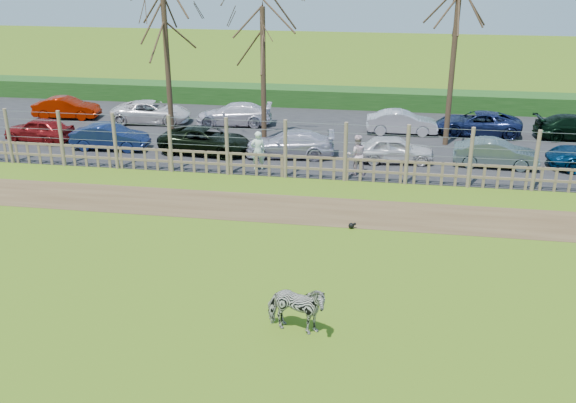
# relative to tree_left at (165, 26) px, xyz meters

# --- Properties ---
(ground) EXTENTS (120.00, 120.00, 0.00)m
(ground) POSITION_rel_tree_left_xyz_m (6.50, -12.50, -5.62)
(ground) COLOR olive
(ground) RESTS_ON ground
(dirt_strip) EXTENTS (34.00, 2.80, 0.01)m
(dirt_strip) POSITION_rel_tree_left_xyz_m (6.50, -8.00, -5.61)
(dirt_strip) COLOR brown
(dirt_strip) RESTS_ON ground
(asphalt) EXTENTS (44.00, 13.00, 0.04)m
(asphalt) POSITION_rel_tree_left_xyz_m (6.50, 2.00, -5.60)
(asphalt) COLOR #232326
(asphalt) RESTS_ON ground
(hedge) EXTENTS (46.00, 2.00, 1.10)m
(hedge) POSITION_rel_tree_left_xyz_m (6.50, 9.00, -5.07)
(hedge) COLOR #1E4716
(hedge) RESTS_ON ground
(fence) EXTENTS (30.16, 0.16, 2.50)m
(fence) POSITION_rel_tree_left_xyz_m (6.50, -4.50, -4.81)
(fence) COLOR brown
(fence) RESTS_ON ground
(tree_left) EXTENTS (4.80, 4.80, 7.88)m
(tree_left) POSITION_rel_tree_left_xyz_m (0.00, 0.00, 0.00)
(tree_left) COLOR #3D2B1E
(tree_left) RESTS_ON ground
(tree_mid) EXTENTS (4.80, 4.80, 6.83)m
(tree_mid) POSITION_rel_tree_left_xyz_m (4.50, 1.00, -0.75)
(tree_mid) COLOR #3D2B1E
(tree_mid) RESTS_ON ground
(tree_right) EXTENTS (4.80, 4.80, 7.35)m
(tree_right) POSITION_rel_tree_left_xyz_m (13.50, 1.50, -0.37)
(tree_right) COLOR #3D2B1E
(tree_right) RESTS_ON ground
(zebra) EXTENTS (1.71, 0.99, 1.36)m
(zebra) POSITION_rel_tree_left_xyz_m (8.68, -16.09, -4.94)
(zebra) COLOR gray
(zebra) RESTS_ON ground
(visitor_a) EXTENTS (0.73, 0.59, 1.72)m
(visitor_a) POSITION_rel_tree_left_xyz_m (5.18, -3.78, -4.71)
(visitor_a) COLOR silver
(visitor_a) RESTS_ON asphalt
(visitor_b) EXTENTS (0.97, 0.83, 1.72)m
(visitor_b) POSITION_rel_tree_left_xyz_m (9.43, -3.72, -4.71)
(visitor_b) COLOR beige
(visitor_b) RESTS_ON asphalt
(crow) EXTENTS (0.27, 0.20, 0.22)m
(crow) POSITION_rel_tree_left_xyz_m (9.63, -9.39, -5.51)
(crow) COLOR black
(crow) RESTS_ON ground
(car_0) EXTENTS (3.68, 1.86, 1.20)m
(car_0) POSITION_rel_tree_left_xyz_m (-6.51, -1.14, -4.98)
(car_0) COLOR maroon
(car_0) RESTS_ON asphalt
(car_1) EXTENTS (3.68, 1.39, 1.20)m
(car_1) POSITION_rel_tree_left_xyz_m (-2.45, -1.86, -4.98)
(car_1) COLOR #12204D
(car_1) RESTS_ON asphalt
(car_2) EXTENTS (4.48, 2.37, 1.20)m
(car_2) POSITION_rel_tree_left_xyz_m (2.23, -1.72, -4.98)
(car_2) COLOR black
(car_2) RESTS_ON asphalt
(car_3) EXTENTS (4.27, 2.05, 1.20)m
(car_3) POSITION_rel_tree_left_xyz_m (6.22, -1.65, -4.98)
(car_3) COLOR #B7B3C8
(car_3) RESTS_ON asphalt
(car_4) EXTENTS (3.65, 1.78, 1.20)m
(car_4) POSITION_rel_tree_left_xyz_m (11.01, -1.72, -4.98)
(car_4) COLOR silver
(car_4) RESTS_ON asphalt
(car_5) EXTENTS (3.72, 1.50, 1.20)m
(car_5) POSITION_rel_tree_left_xyz_m (15.42, -1.66, -4.98)
(car_5) COLOR #4D5D5E
(car_5) RESTS_ON asphalt
(car_7) EXTENTS (3.75, 1.63, 1.20)m
(car_7) POSITION_rel_tree_left_xyz_m (-7.40, 3.47, -4.98)
(car_7) COLOR #971500
(car_7) RESTS_ON asphalt
(car_8) EXTENTS (4.48, 2.37, 1.20)m
(car_8) POSITION_rel_tree_left_xyz_m (-2.29, 3.32, -4.98)
(car_8) COLOR white
(car_8) RESTS_ON asphalt
(car_9) EXTENTS (4.30, 2.15, 1.20)m
(car_9) POSITION_rel_tree_left_xyz_m (2.32, 3.52, -4.98)
(car_9) COLOR silver
(car_9) RESTS_ON asphalt
(car_11) EXTENTS (3.70, 1.43, 1.20)m
(car_11) POSITION_rel_tree_left_xyz_m (11.36, 3.18, -4.98)
(car_11) COLOR silver
(car_11) RESTS_ON asphalt
(car_12) EXTENTS (4.36, 2.08, 1.20)m
(car_12) POSITION_rel_tree_left_xyz_m (15.23, 3.62, -4.98)
(car_12) COLOR #17204C
(car_12) RESTS_ON asphalt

